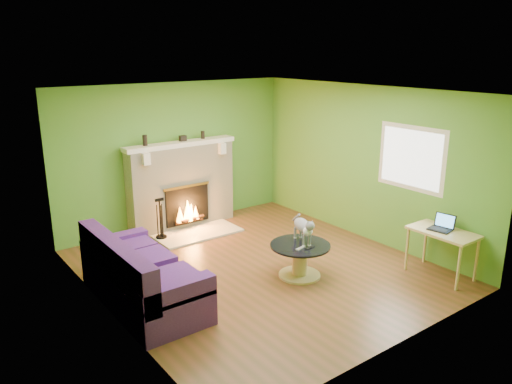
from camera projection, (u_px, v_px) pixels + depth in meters
floor at (259, 268)px, 7.45m from camera, size 5.00×5.00×0.00m
ceiling at (259, 92)px, 6.73m from camera, size 5.00×5.00×0.00m
wall_back at (176, 155)px, 9.01m from camera, size 5.00×0.00×5.00m
wall_front at (405, 235)px, 5.17m from camera, size 5.00×0.00×5.00m
wall_left at (105, 215)px, 5.79m from camera, size 0.00×5.00×5.00m
wall_right at (366, 163)px, 8.38m from camera, size 0.00×5.00×5.00m
window_frame at (411, 158)px, 7.61m from camera, size 0.00×1.20×1.20m
window_pane at (411, 158)px, 7.61m from camera, size 0.00×1.06×1.06m
fireplace at (182, 186)px, 9.01m from camera, size 2.10×0.46×1.58m
hearth at (198, 233)px, 8.83m from camera, size 1.50×0.75×0.03m
mantel at (181, 144)px, 8.79m from camera, size 2.10×0.28×0.08m
sofa at (139, 278)px, 6.34m from camera, size 0.92×2.04×0.92m
coffee_table at (300, 258)px, 7.12m from camera, size 0.86×0.86×0.49m
desk at (443, 236)px, 7.06m from camera, size 0.54×0.92×0.68m
cat at (302, 229)px, 7.09m from camera, size 0.45×0.71×0.41m
remote_silver at (301, 248)px, 6.92m from camera, size 0.18×0.08×0.02m
remote_black at (310, 248)px, 6.94m from camera, size 0.16×0.07×0.02m
laptop at (440, 223)px, 7.03m from camera, size 0.31×0.34×0.22m
fire_tools at (160, 218)px, 8.48m from camera, size 0.19×0.19×0.71m
mantel_vase_left at (145, 140)px, 8.40m from camera, size 0.08×0.08×0.18m
mantel_vase_right at (203, 135)px, 9.05m from camera, size 0.07×0.07×0.14m
mantel_box at (183, 138)px, 8.82m from camera, size 0.12×0.08×0.10m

